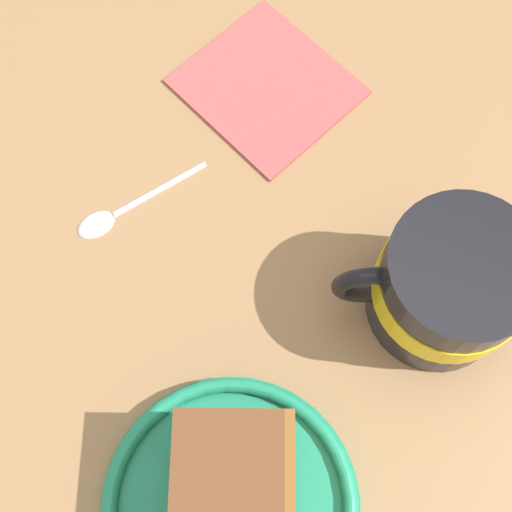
{
  "coord_description": "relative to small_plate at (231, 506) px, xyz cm",
  "views": [
    {
      "loc": [
        -8.35,
        -0.65,
        49.81
      ],
      "look_at": [
        6.22,
        7.92,
        3.0
      ],
      "focal_mm": 49.91,
      "sensor_mm": 36.0,
      "label": 1
    }
  ],
  "objects": [
    {
      "name": "folded_napkin",
      "position": [
        29.09,
        14.15,
        -0.76
      ],
      "size": [
        14.49,
        15.21,
        0.6
      ],
      "primitive_type": "cube",
      "rotation": [
        0.0,
        0.0,
        -0.27
      ],
      "color": "#B24C4C",
      "rests_on": "ground_plane"
    },
    {
      "name": "teaspoon",
      "position": [
        13.51,
        18.46,
        -0.7
      ],
      "size": [
        10.47,
        6.2,
        0.8
      ],
      "color": "silver",
      "rests_on": "ground_plane"
    },
    {
      "name": "tea_mug",
      "position": [
        19.21,
        -5.4,
        3.69
      ],
      "size": [
        10.06,
        11.74,
        9.3
      ],
      "color": "black",
      "rests_on": "ground_plane"
    },
    {
      "name": "ground_plane",
      "position": [
        8.88,
        -0.95,
        -2.28
      ],
      "size": [
        131.0,
        131.0,
        2.44
      ],
      "primitive_type": "cube",
      "color": "#936D47"
    },
    {
      "name": "cake_slice",
      "position": [
        0.14,
        -0.24,
        3.56
      ],
      "size": [
        12.82,
        11.47,
        6.9
      ],
      "color": "brown",
      "rests_on": "small_plate"
    },
    {
      "name": "small_plate",
      "position": [
        0.0,
        0.0,
        0.0
      ],
      "size": [
        16.87,
        16.87,
        2.14
      ],
      "color": "#1E8C66",
      "rests_on": "ground_plane"
    }
  ]
}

